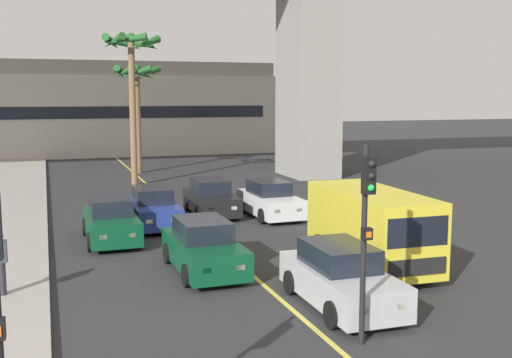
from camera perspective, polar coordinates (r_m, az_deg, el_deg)
name	(u,v)px	position (r m, az deg, el deg)	size (l,w,h in m)	color
lane_stripe_center	(182,215)	(27.24, -6.82, -3.30)	(0.14, 56.00, 0.01)	#DBCC4C
pier_building_backdrop	(110,109)	(56.91, -13.36, 6.31)	(29.10, 8.04, 8.08)	beige
car_queue_front	(211,198)	(27.03, -4.19, -1.81)	(1.89, 4.13, 1.56)	black
car_queue_second	(340,278)	(15.56, 7.80, -9.04)	(1.86, 4.11, 1.56)	#B7BABF
car_queue_third	(111,221)	(22.72, -13.24, -3.82)	(1.84, 4.10, 1.56)	#0C4728
car_queue_fourth	(270,200)	(26.52, 1.27, -1.97)	(1.89, 4.13, 1.56)	white
car_queue_fifth	(153,209)	(24.92, -9.49, -2.71)	(1.86, 4.11, 1.56)	navy
car_queue_sixth	(204,248)	(18.42, -4.86, -6.34)	(1.89, 4.13, 1.56)	#0C4728
delivery_van	(371,226)	(18.91, 10.58, -4.32)	(2.27, 5.30, 2.36)	yellow
traffic_light_median_near	(366,218)	(12.77, 10.12, -3.58)	(0.24, 0.37, 4.20)	black
palm_tree_near_median	(131,62)	(36.19, -11.46, 10.58)	(3.39, 3.45, 8.67)	brown
palm_tree_mid_median	(137,88)	(41.91, -10.97, 8.26)	(3.32, 3.32, 7.25)	brown
pedestrian_mid_block	(1,262)	(17.03, -22.52, -7.13)	(0.34, 0.22, 1.62)	#2D2D38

